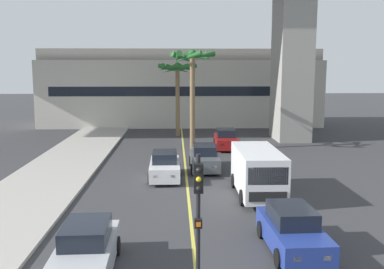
{
  "coord_description": "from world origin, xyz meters",
  "views": [
    {
      "loc": [
        -0.62,
        -2.48,
        6.36
      ],
      "look_at": [
        0.0,
        14.0,
        3.86
      ],
      "focal_mm": 40.94,
      "sensor_mm": 36.0,
      "label": 1
    }
  ],
  "objects": [
    {
      "name": "lane_stripe_center",
      "position": [
        0.0,
        24.0,
        0.0
      ],
      "size": [
        0.14,
        56.0,
        0.01
      ],
      "primitive_type": "cube",
      "color": "#DBCC4C",
      "rests_on": "ground"
    },
    {
      "name": "car_queue_fourth",
      "position": [
        -3.45,
        10.64,
        0.72
      ],
      "size": [
        1.93,
        4.15,
        1.56
      ],
      "color": "#B7BABF",
      "rests_on": "ground"
    },
    {
      "name": "delivery_van",
      "position": [
        3.46,
        18.72,
        1.29
      ],
      "size": [
        2.17,
        5.26,
        2.36
      ],
      "color": "white",
      "rests_on": "ground"
    },
    {
      "name": "palm_tree_near_median",
      "position": [
        -0.43,
        38.77,
        5.75
      ],
      "size": [
        3.72,
        3.71,
        6.92
      ],
      "color": "brown",
      "rests_on": "ground"
    },
    {
      "name": "palm_tree_mid_median",
      "position": [
        0.69,
        31.03,
        6.24
      ],
      "size": [
        3.44,
        3.54,
        7.78
      ],
      "color": "brown",
      "rests_on": "ground"
    },
    {
      "name": "traffic_light_median_near",
      "position": [
        -0.05,
        8.37,
        2.71
      ],
      "size": [
        0.24,
        0.37,
        4.2
      ],
      "color": "black",
      "rests_on": "ground"
    },
    {
      "name": "car_queue_second",
      "position": [
        3.41,
        31.91,
        0.72
      ],
      "size": [
        1.93,
        4.15,
        1.56
      ],
      "color": "maroon",
      "rests_on": "ground"
    },
    {
      "name": "pier_building_backdrop",
      "position": [
        0.0,
        47.72,
        4.15
      ],
      "size": [
        30.79,
        8.04,
        8.43
      ],
      "color": "beige",
      "rests_on": "ground"
    },
    {
      "name": "car_queue_front",
      "position": [
        -1.27,
        22.44,
        0.72
      ],
      "size": [
        1.88,
        4.13,
        1.56
      ],
      "color": "white",
      "rests_on": "ground"
    },
    {
      "name": "car_queue_fifth",
      "position": [
        1.19,
        24.64,
        0.72
      ],
      "size": [
        1.85,
        4.11,
        1.56
      ],
      "color": "#4C5156",
      "rests_on": "ground"
    },
    {
      "name": "sidewalk_left",
      "position": [
        -8.0,
        16.0,
        0.07
      ],
      "size": [
        4.8,
        80.0,
        0.15
      ],
      "primitive_type": "cube",
      "color": "#ADA89E",
      "rests_on": "ground"
    },
    {
      "name": "car_queue_third",
      "position": [
        3.45,
        12.03,
        0.72
      ],
      "size": [
        1.94,
        4.15,
        1.56
      ],
      "color": "navy",
      "rests_on": "ground"
    }
  ]
}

